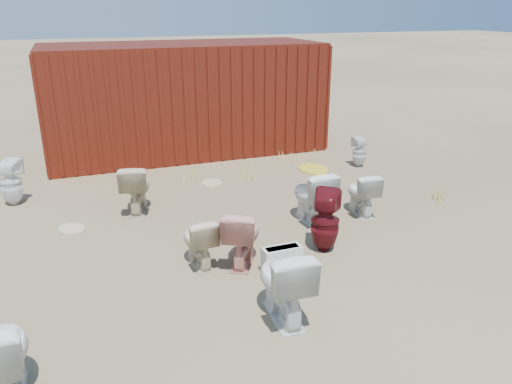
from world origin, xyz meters
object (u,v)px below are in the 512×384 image
object	(u,v)px
toilet_front_pink	(242,236)
toilet_front_c	(283,282)
toilet_front_e	(362,193)
toilet_back_e	(359,152)
toilet_back_a	(11,182)
toilet_back_yellowlid	(312,196)
toilet_back_beige_right	(136,188)
loose_tank	(282,260)
toilet_back_beige_left	(199,241)
toilet_front_maroon	(325,221)
shipping_container	(185,98)

from	to	relation	value
toilet_front_pink	toilet_front_c	distance (m)	1.31
toilet_front_e	toilet_back_e	bearing A→B (deg)	-113.86
toilet_front_c	toilet_back_a	size ratio (longest dim) A/B	1.09
toilet_front_e	toilet_back_yellowlid	bearing A→B (deg)	7.37
toilet_back_beige_right	loose_tank	size ratio (longest dim) A/B	1.62
toilet_back_beige_left	loose_tank	bearing A→B (deg)	144.10
toilet_back_yellowlid	toilet_front_e	bearing A→B (deg)	177.78
toilet_front_pink	toilet_back_a	xyz separation A→B (m)	(-2.96, 3.30, 0.01)
toilet_back_a	toilet_front_maroon	bearing A→B (deg)	167.71
toilet_front_e	toilet_front_pink	bearing A→B (deg)	27.80
toilet_back_yellowlid	toilet_back_beige_left	bearing A→B (deg)	17.55
toilet_back_a	loose_tank	distance (m)	5.00
shipping_container	toilet_back_e	world-z (taller)	shipping_container
toilet_front_e	loose_tank	xyz separation A→B (m)	(-1.94, -1.30, -0.18)
toilet_back_e	toilet_front_pink	bearing A→B (deg)	45.74
toilet_front_pink	toilet_back_e	bearing A→B (deg)	-110.10
toilet_back_beige_left	loose_tank	xyz separation A→B (m)	(0.92, -0.56, -0.16)
toilet_front_c	toilet_back_beige_right	world-z (taller)	toilet_front_c
shipping_container	toilet_back_beige_right	world-z (taller)	shipping_container
toilet_front_maroon	toilet_back_beige_right	size ratio (longest dim) A/B	1.07
toilet_back_beige_left	toilet_front_c	bearing A→B (deg)	106.08
toilet_front_pink	toilet_back_a	bearing A→B (deg)	-18.67
toilet_front_c	toilet_back_yellowlid	xyz separation A→B (m)	(1.43, 2.19, -0.01)
shipping_container	toilet_front_maroon	bearing A→B (deg)	-84.04
shipping_container	toilet_front_c	size ratio (longest dim) A/B	6.96
toilet_front_maroon	toilet_back_a	xyz separation A→B (m)	(-4.13, 3.35, -0.03)
toilet_front_pink	shipping_container	bearing A→B (deg)	-66.38
toilet_front_pink	toilet_back_beige_right	size ratio (longest dim) A/B	0.96
toilet_front_maroon	toilet_back_a	bearing A→B (deg)	-1.99
toilet_front_c	toilet_back_beige_left	size ratio (longest dim) A/B	1.27
toilet_back_beige_left	toilet_back_e	size ratio (longest dim) A/B	1.07
shipping_container	toilet_front_pink	bearing A→B (deg)	-95.86
toilet_front_maroon	loose_tank	bearing A→B (deg)	61.88
shipping_container	toilet_back_beige_left	bearing A→B (deg)	-101.51
toilet_front_pink	toilet_front_maroon	world-z (taller)	toilet_front_maroon
toilet_back_yellowlid	loose_tank	xyz separation A→B (m)	(-1.05, -1.29, -0.25)
shipping_container	toilet_front_pink	world-z (taller)	shipping_container
toilet_front_pink	toilet_front_maroon	xyz separation A→B (m)	(1.17, -0.05, 0.04)
toilet_front_e	toilet_back_e	distance (m)	2.58
toilet_front_c	toilet_back_beige_left	xyz separation A→B (m)	(-0.55, 1.46, -0.09)
toilet_back_a	toilet_back_e	size ratio (longest dim) A/B	1.25
toilet_front_c	toilet_front_e	xyz separation A→B (m)	(2.32, 2.20, -0.08)
toilet_back_a	toilet_back_yellowlid	world-z (taller)	toilet_back_yellowlid
toilet_back_a	toilet_back_e	distance (m)	6.61
shipping_container	toilet_back_yellowlid	world-z (taller)	shipping_container
shipping_container	toilet_back_a	bearing A→B (deg)	-146.55
toilet_back_beige_right	toilet_front_e	bearing A→B (deg)	172.72
toilet_front_c	toilet_back_e	distance (m)	5.72
toilet_front_pink	toilet_back_a	world-z (taller)	toilet_back_a
toilet_front_maroon	toilet_back_beige_right	distance (m)	3.20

